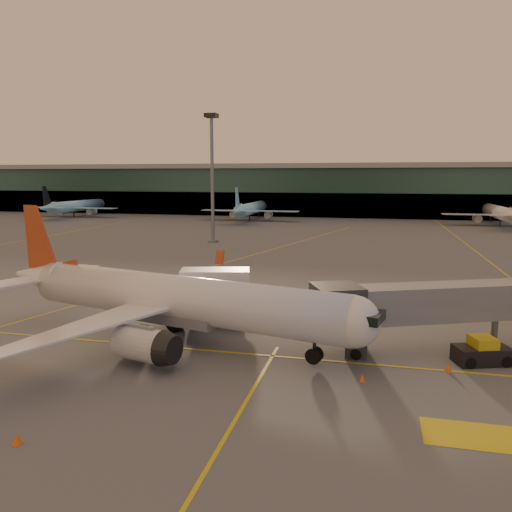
# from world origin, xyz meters

# --- Properties ---
(ground) EXTENTS (600.00, 600.00, 0.00)m
(ground) POSITION_xyz_m (0.00, 0.00, 0.00)
(ground) COLOR #4C4F54
(ground) RESTS_ON ground
(taxi_markings) EXTENTS (100.12, 173.00, 0.01)m
(taxi_markings) POSITION_xyz_m (-7.32, 44.49, 0.01)
(taxi_markings) COLOR gold
(taxi_markings) RESTS_ON ground
(terminal) EXTENTS (400.00, 20.00, 17.60)m
(terminal) POSITION_xyz_m (0.00, 141.79, 8.76)
(terminal) COLOR #19382D
(terminal) RESTS_ON ground
(mast_west_near) EXTENTS (2.40, 2.40, 25.60)m
(mast_west_near) POSITION_xyz_m (-20.00, 66.00, 14.86)
(mast_west_near) COLOR slate
(mast_west_near) RESTS_ON ground
(distant_aircraft_row) EXTENTS (225.00, 34.00, 13.00)m
(distant_aircraft_row) POSITION_xyz_m (-53.75, 118.00, 0.00)
(distant_aircraft_row) COLOR #8BD8EA
(distant_aircraft_row) RESTS_ON ground
(main_airplane) EXTENTS (35.21, 32.05, 10.75)m
(main_airplane) POSITION_xyz_m (-4.13, 6.66, 3.49)
(main_airplane) COLOR white
(main_airplane) RESTS_ON ground
(catering_truck) EXTENTS (6.80, 4.21, 4.91)m
(catering_truck) POSITION_xyz_m (-2.02, 12.90, 2.79)
(catering_truck) COLOR #A63117
(catering_truck) RESTS_ON ground
(pushback_tug) EXTENTS (4.30, 3.17, 1.98)m
(pushback_tug) POSITION_xyz_m (20.07, 7.12, 0.80)
(pushback_tug) COLOR black
(pushback_tug) RESTS_ON ground
(cone_nose) EXTENTS (0.46, 0.46, 0.58)m
(cone_nose) POSITION_xyz_m (17.48, 4.94, 0.28)
(cone_nose) COLOR #F9590D
(cone_nose) RESTS_ON ground
(cone_wing_right) EXTENTS (0.47, 0.47, 0.60)m
(cone_wing_right) POSITION_xyz_m (-5.04, -10.34, 0.29)
(cone_wing_right) COLOR #F9590D
(cone_wing_right) RESTS_ON ground
(cone_wing_left) EXTENTS (0.39, 0.39, 0.50)m
(cone_wing_left) POSITION_xyz_m (-5.04, 24.61, 0.24)
(cone_wing_left) COLOR #F9590D
(cone_wing_left) RESTS_ON ground
(cone_fwd) EXTENTS (0.38, 0.38, 0.49)m
(cone_fwd) POSITION_xyz_m (11.73, 1.80, 0.23)
(cone_fwd) COLOR #F9590D
(cone_fwd) RESTS_ON ground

